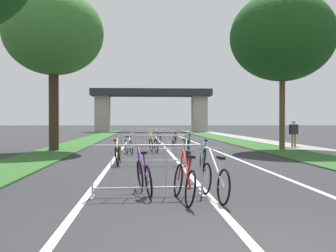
{
  "coord_description": "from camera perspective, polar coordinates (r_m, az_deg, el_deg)",
  "views": [
    {
      "loc": [
        -1.34,
        -4.37,
        1.51
      ],
      "look_at": [
        0.76,
        27.53,
        1.14
      ],
      "focal_mm": 42.22,
      "sensor_mm": 36.0,
      "label": 1
    }
  ],
  "objects": [
    {
      "name": "tree_left_oak_near",
      "position": [
        21.34,
        -16.2,
        12.72
      ],
      "size": [
        5.05,
        5.05,
        8.16
      ],
      "color": "#3D2D1E",
      "rests_on": "ground"
    },
    {
      "name": "bicycle_red_4",
      "position": [
        7.49,
        2.37,
        -8.01
      ],
      "size": [
        0.5,
        1.73,
        1.0
      ],
      "rotation": [
        0.0,
        0.0,
        0.11
      ],
      "color": "black",
      "rests_on": "ground"
    },
    {
      "name": "sidewalk_path_right",
      "position": [
        31.82,
        12.62,
        -2.01
      ],
      "size": [
        1.78,
        63.86,
        0.08
      ],
      "primitive_type": "cube",
      "color": "gray",
      "rests_on": "ground"
    },
    {
      "name": "bicycle_teal_10",
      "position": [
        13.13,
        5.07,
        -4.31
      ],
      "size": [
        0.47,
        1.64,
        0.93
      ],
      "rotation": [
        0.0,
        0.0,
        -0.08
      ],
      "color": "black",
      "rests_on": "ground"
    },
    {
      "name": "lane_stripe_right_lane",
      "position": [
        23.2,
        5.68,
        -3.07
      ],
      "size": [
        0.14,
        36.94,
        0.01
      ],
      "primitive_type": "cube",
      "color": "silver",
      "rests_on": "ground"
    },
    {
      "name": "bicycle_yellow_9",
      "position": [
        19.38,
        -2.12,
        -2.73
      ],
      "size": [
        0.64,
        1.68,
        1.0
      ],
      "rotation": [
        0.0,
        0.0,
        0.22
      ],
      "color": "black",
      "rests_on": "ground"
    },
    {
      "name": "bicycle_white_2",
      "position": [
        7.75,
        6.73,
        -7.75
      ],
      "size": [
        0.54,
        1.74,
        0.99
      ],
      "rotation": [
        0.0,
        0.0,
        0.13
      ],
      "color": "black",
      "rests_on": "ground"
    },
    {
      "name": "bicycle_purple_3",
      "position": [
        8.34,
        -3.51,
        -7.17
      ],
      "size": [
        0.59,
        1.73,
        0.99
      ],
      "rotation": [
        0.0,
        0.0,
        0.16
      ],
      "color": "black",
      "rests_on": "ground"
    },
    {
      "name": "bicycle_blue_8",
      "position": [
        19.52,
        2.97,
        -2.65
      ],
      "size": [
        0.53,
        1.72,
        1.04
      ],
      "rotation": [
        0.0,
        0.0,
        2.98
      ],
      "color": "black",
      "rests_on": "ground"
    },
    {
      "name": "pedestrian_pushing_bike",
      "position": [
        23.56,
        17.69,
        -0.7
      ],
      "size": [
        0.58,
        0.31,
        1.59
      ],
      "rotation": [
        0.0,
        0.0,
        0.11
      ],
      "color": "olive",
      "rests_on": "ground"
    },
    {
      "name": "crowd_barrier_fourth",
      "position": [
        24.41,
        -2.11,
        -1.67
      ],
      "size": [
        2.26,
        0.46,
        1.05
      ],
      "rotation": [
        0.0,
        0.0,
        -0.01
      ],
      "color": "#ADADB2",
      "rests_on": "ground"
    },
    {
      "name": "bicycle_orange_5",
      "position": [
        13.93,
        -7.22,
        -4.04
      ],
      "size": [
        0.55,
        1.73,
        0.95
      ],
      "rotation": [
        0.0,
        0.0,
        -0.03
      ],
      "color": "black",
      "rests_on": "ground"
    },
    {
      "name": "grass_verge_right",
      "position": [
        31.31,
        9.06,
        -2.07
      ],
      "size": [
        2.27,
        63.86,
        0.05
      ],
      "primitive_type": "cube",
      "color": "#2D5B26",
      "rests_on": "ground"
    },
    {
      "name": "bicycle_green_11",
      "position": [
        13.93,
        2.8,
        -4.1
      ],
      "size": [
        0.53,
        1.61,
        0.92
      ],
      "rotation": [
        0.0,
        0.0,
        -0.24
      ],
      "color": "black",
      "rests_on": "ground"
    },
    {
      "name": "bicycle_black_7",
      "position": [
        24.09,
        0.94,
        -2.05
      ],
      "size": [
        0.72,
        1.68,
        0.93
      ],
      "rotation": [
        0.0,
        0.0,
        -0.2
      ],
      "color": "black",
      "rests_on": "ground"
    },
    {
      "name": "crowd_barrier_second",
      "position": [
        13.44,
        -2.14,
        -3.58
      ],
      "size": [
        2.27,
        0.55,
        1.05
      ],
      "rotation": [
        0.0,
        0.0,
        -0.05
      ],
      "color": "#ADADB2",
      "rests_on": "ground"
    },
    {
      "name": "lane_stripe_center",
      "position": [
        22.93,
        -0.41,
        -3.11
      ],
      "size": [
        0.14,
        36.94,
        0.01
      ],
      "primitive_type": "cube",
      "color": "silver",
      "rests_on": "ground"
    },
    {
      "name": "bicycle_teal_0",
      "position": [
        25.01,
        -1.46,
        -1.98
      ],
      "size": [
        0.59,
        1.69,
        0.95
      ],
      "rotation": [
        0.0,
        0.0,
        3.31
      ],
      "color": "black",
      "rests_on": "ground"
    },
    {
      "name": "bicycle_silver_6",
      "position": [
        18.5,
        -5.69,
        -2.89
      ],
      "size": [
        0.56,
        1.65,
        0.97
      ],
      "rotation": [
        0.0,
        0.0,
        3.39
      ],
      "color": "black",
      "rests_on": "ground"
    },
    {
      "name": "bicycle_green_1",
      "position": [
        23.96,
        -5.37,
        -2.12
      ],
      "size": [
        0.48,
        1.59,
        0.89
      ],
      "rotation": [
        0.0,
        0.0,
        3.17
      ],
      "color": "black",
      "rests_on": "ground"
    },
    {
      "name": "overpass_bridge",
      "position": [
        57.23,
        -2.43,
        3.49
      ],
      "size": [
        17.25,
        3.97,
        6.17
      ],
      "color": "#2D2D30",
      "rests_on": "ground"
    },
    {
      "name": "lane_stripe_left_lane",
      "position": [
        22.92,
        -6.57,
        -3.12
      ],
      "size": [
        0.14,
        36.94,
        0.01
      ],
      "primitive_type": "cube",
      "color": "silver",
      "rests_on": "ground"
    },
    {
      "name": "grass_verge_left",
      "position": [
        30.82,
        -11.72,
        -2.12
      ],
      "size": [
        2.27,
        63.86,
        0.05
      ],
      "primitive_type": "cube",
      "color": "#2D5B26",
      "rests_on": "ground"
    },
    {
      "name": "tree_right_cypress_far",
      "position": [
        22.13,
        16.19,
        12.25
      ],
      "size": [
        5.51,
        5.51,
        8.32
      ],
      "color": "brown",
      "rests_on": "ground"
    },
    {
      "name": "crowd_barrier_nearest",
      "position": [
        7.97,
        -2.92,
        -6.49
      ],
      "size": [
        2.27,
        0.52,
        1.05
      ],
      "rotation": [
        0.0,
        0.0,
        0.04
      ],
      "color": "#ADADB2",
      "rests_on": "ground"
    },
    {
      "name": "crowd_barrier_third",
      "position": [
        18.92,
        -2.03,
        -2.35
      ],
      "size": [
        2.26,
        0.46,
        1.05
      ],
      "rotation": [
        0.0,
        0.0,
        -0.01
      ],
      "color": "#ADADB2",
      "rests_on": "ground"
    }
  ]
}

